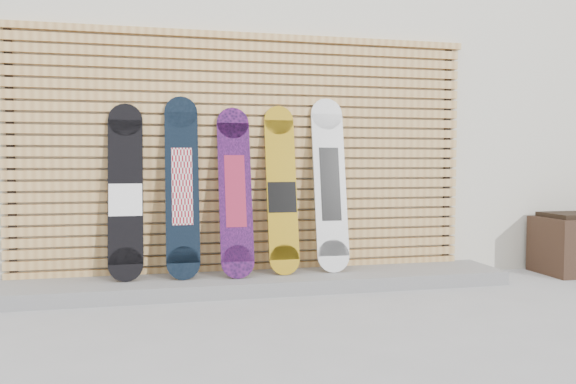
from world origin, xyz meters
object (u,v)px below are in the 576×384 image
snowboard_2 (235,191)px  snowboard_3 (282,190)px  snowboard_0 (126,192)px  snowboard_4 (330,184)px  snowboard_1 (182,186)px

snowboard_2 → snowboard_3: size_ratio=0.98×
snowboard_0 → snowboard_2: 0.93m
snowboard_3 → snowboard_4: snowboard_4 is taller
snowboard_1 → snowboard_3: (0.88, 0.01, -0.04)m
snowboard_0 → snowboard_2: size_ratio=1.01×
snowboard_0 → snowboard_4: size_ratio=0.94×
snowboard_0 → snowboard_3: snowboard_3 is taller
snowboard_4 → snowboard_1: bearing=-179.3°
snowboard_3 → snowboard_4: bearing=1.3°
snowboard_1 → snowboard_4: (1.34, 0.02, 0.01)m
snowboard_1 → snowboard_3: size_ratio=1.04×
snowboard_0 → snowboard_3: bearing=-0.3°
snowboard_3 → snowboard_4: size_ratio=0.95×
snowboard_2 → snowboard_4: size_ratio=0.94×
snowboard_3 → snowboard_0: bearing=179.7°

